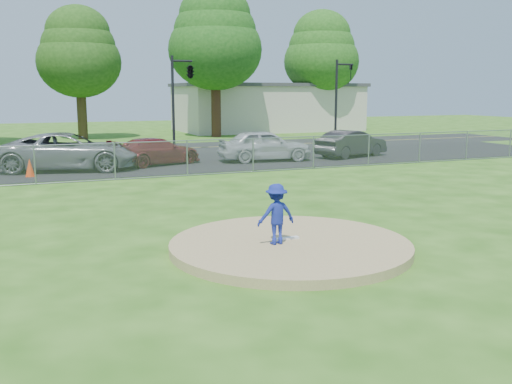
% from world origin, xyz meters
% --- Properties ---
extents(ground, '(120.00, 120.00, 0.00)m').
position_xyz_m(ground, '(0.00, 10.00, 0.00)').
color(ground, '#285913').
rests_on(ground, ground).
extents(pitchers_mound, '(5.40, 5.40, 0.20)m').
position_xyz_m(pitchers_mound, '(0.00, 0.00, 0.10)').
color(pitchers_mound, '#A18958').
rests_on(pitchers_mound, ground).
extents(pitching_rubber, '(0.60, 0.15, 0.04)m').
position_xyz_m(pitching_rubber, '(0.00, 0.20, 0.22)').
color(pitching_rubber, white).
rests_on(pitching_rubber, pitchers_mound).
extents(chain_link_fence, '(40.00, 0.06, 1.50)m').
position_xyz_m(chain_link_fence, '(0.00, 12.00, 0.75)').
color(chain_link_fence, gray).
rests_on(chain_link_fence, ground).
extents(parking_lot, '(50.00, 8.00, 0.01)m').
position_xyz_m(parking_lot, '(0.00, 16.50, 0.01)').
color(parking_lot, black).
rests_on(parking_lot, ground).
extents(street, '(60.00, 7.00, 0.01)m').
position_xyz_m(street, '(0.00, 24.00, 0.00)').
color(street, black).
rests_on(street, ground).
extents(commercial_building, '(16.40, 9.40, 4.30)m').
position_xyz_m(commercial_building, '(16.00, 38.00, 2.16)').
color(commercial_building, beige).
rests_on(commercial_building, ground).
extents(tree_center, '(6.16, 6.16, 9.84)m').
position_xyz_m(tree_center, '(-1.00, 34.00, 6.47)').
color(tree_center, '#392814').
rests_on(tree_center, ground).
extents(tree_right, '(7.28, 7.28, 11.63)m').
position_xyz_m(tree_right, '(9.00, 32.00, 7.65)').
color(tree_right, '#351E13').
rests_on(tree_right, ground).
extents(tree_far_right, '(6.72, 6.72, 10.74)m').
position_xyz_m(tree_far_right, '(20.00, 35.00, 7.06)').
color(tree_far_right, '#362413').
rests_on(tree_far_right, ground).
extents(traffic_signal_center, '(1.42, 2.48, 5.60)m').
position_xyz_m(traffic_signal_center, '(3.97, 22.00, 4.61)').
color(traffic_signal_center, black).
rests_on(traffic_signal_center, ground).
extents(traffic_signal_right, '(1.28, 0.20, 5.60)m').
position_xyz_m(traffic_signal_right, '(14.24, 22.00, 3.36)').
color(traffic_signal_right, black).
rests_on(traffic_signal_right, ground).
extents(pitcher, '(0.88, 0.52, 1.34)m').
position_xyz_m(pitcher, '(-0.38, -0.06, 0.87)').
color(pitcher, navy).
rests_on(pitcher, pitchers_mound).
extents(traffic_cone, '(0.39, 0.39, 0.76)m').
position_xyz_m(traffic_cone, '(-5.15, 14.31, 0.39)').
color(traffic_cone, '#FC410D').
rests_on(traffic_cone, parking_lot).
extents(parked_car_gray, '(6.60, 4.15, 1.70)m').
position_xyz_m(parked_car_gray, '(-3.46, 15.82, 0.86)').
color(parked_car_gray, slate).
rests_on(parked_car_gray, parking_lot).
extents(parked_car_darkred, '(4.89, 3.33, 1.31)m').
position_xyz_m(parked_car_darkred, '(0.64, 16.24, 0.67)').
color(parked_car_darkred, maroon).
rests_on(parked_car_darkred, parking_lot).
extents(parked_car_pearl, '(4.91, 2.40, 1.61)m').
position_xyz_m(parked_car_pearl, '(6.13, 15.66, 0.82)').
color(parked_car_pearl, silver).
rests_on(parked_car_pearl, parking_lot).
extents(parked_car_charcoal, '(4.64, 2.80, 1.44)m').
position_xyz_m(parked_car_charcoal, '(11.29, 15.61, 0.73)').
color(parked_car_charcoal, black).
rests_on(parked_car_charcoal, parking_lot).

